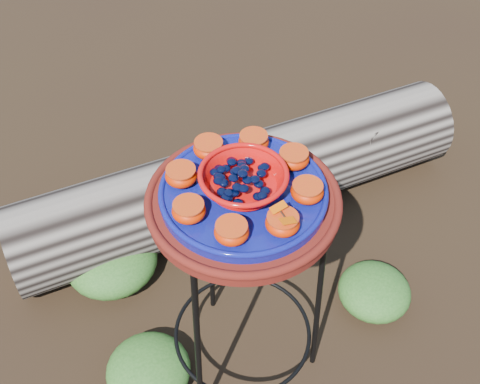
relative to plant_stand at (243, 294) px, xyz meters
name	(u,v)px	position (x,y,z in m)	size (l,w,h in m)	color
ground	(242,357)	(0.00, 0.00, -0.35)	(60.00, 60.00, 0.00)	black
plant_stand	(243,294)	(0.00, 0.00, 0.00)	(0.44, 0.44, 0.70)	black
terracotta_saucer	(243,203)	(0.00, 0.00, 0.37)	(0.44, 0.44, 0.04)	#511712
cobalt_plate	(243,194)	(0.00, 0.00, 0.40)	(0.38, 0.38, 0.03)	#030862
red_bowl	(243,182)	(0.00, 0.00, 0.44)	(0.19, 0.19, 0.05)	red
glass_gems	(243,169)	(0.00, 0.00, 0.48)	(0.15, 0.15, 0.03)	black
orange_half_0	(282,223)	(0.02, -0.14, 0.43)	(0.07, 0.07, 0.04)	#BC3900
orange_half_1	(307,192)	(0.11, -0.08, 0.43)	(0.07, 0.07, 0.04)	#BC3900
orange_half_2	(294,158)	(0.14, 0.02, 0.43)	(0.07, 0.07, 0.04)	#BC3900
orange_half_3	(254,142)	(0.08, 0.11, 0.43)	(0.07, 0.07, 0.04)	#BC3900
orange_half_4	(209,148)	(-0.02, 0.14, 0.43)	(0.07, 0.07, 0.04)	#BC3900
orange_half_5	(181,176)	(-0.11, 0.08, 0.43)	(0.07, 0.07, 0.04)	#BC3900
orange_half_6	(189,211)	(-0.14, -0.02, 0.43)	(0.07, 0.07, 0.04)	#BC3900
orange_half_7	(232,232)	(-0.08, -0.11, 0.43)	(0.07, 0.07, 0.04)	#BC3900
butterfly	(283,215)	(0.02, -0.14, 0.46)	(0.07, 0.05, 0.01)	#DE5302
driftwood_log	(241,179)	(0.28, 0.57, -0.19)	(1.68, 0.44, 0.32)	black
foliage_left	(148,369)	(-0.29, 0.06, -0.29)	(0.25, 0.25, 0.13)	#225319
foliage_right	(375,290)	(0.49, -0.01, -0.29)	(0.24, 0.24, 0.12)	#225319
foliage_back	(111,259)	(-0.26, 0.49, -0.27)	(0.32, 0.32, 0.16)	#225319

